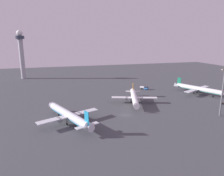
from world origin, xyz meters
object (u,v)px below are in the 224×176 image
at_px(airplane_mid_apron, 198,89).
at_px(apron_light_west, 223,89).
at_px(control_tower, 21,51).
at_px(fuel_truck, 144,88).
at_px(airplane_taxiway_distant, 134,98).
at_px(airplane_terminal_side, 69,115).

distance_m(airplane_mid_apron, apron_light_west, 44.99).
bearing_deg(airplane_mid_apron, apron_light_west, 41.28).
distance_m(control_tower, fuel_truck, 124.20).
bearing_deg(airplane_taxiway_distant, airplane_mid_apron, -153.22).
xyz_separation_m(fuel_truck, apron_light_west, (12.09, -62.89, 12.49)).
distance_m(control_tower, airplane_terminal_side, 132.69).
bearing_deg(airplane_taxiway_distant, apron_light_west, 154.28).
height_order(fuel_truck, apron_light_west, apron_light_west).
height_order(airplane_terminal_side, airplane_taxiway_distant, airplane_terminal_side).
distance_m(airplane_taxiway_distant, fuel_truck, 37.12).
relative_size(airplane_terminal_side, fuel_truck, 6.12).
xyz_separation_m(airplane_taxiway_distant, fuel_truck, (21.05, 30.51, -2.08)).
relative_size(airplane_mid_apron, apron_light_west, 1.48).
xyz_separation_m(control_tower, fuel_truck, (94.94, -76.00, -25.22)).
xyz_separation_m(airplane_terminal_side, airplane_taxiway_distant, (40.66, 19.90, -0.29)).
height_order(control_tower, fuel_truck, control_tower).
bearing_deg(airplane_mid_apron, airplane_terminal_side, -7.43).
bearing_deg(airplane_mid_apron, control_tower, -62.24).
distance_m(airplane_mid_apron, fuel_truck, 38.31).
xyz_separation_m(control_tower, apron_light_west, (107.03, -138.89, -12.74)).
bearing_deg(airplane_terminal_side, airplane_taxiway_distant, 3.69).
height_order(control_tower, apron_light_west, control_tower).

